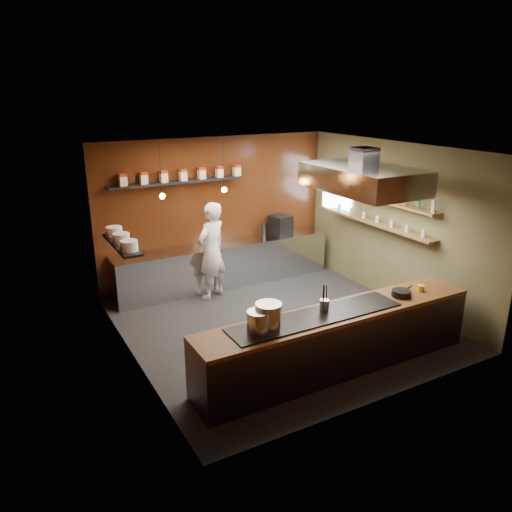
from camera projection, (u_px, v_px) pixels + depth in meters
floor at (279, 325)px, 8.63m from camera, size 5.00×5.00×0.00m
back_wall at (217, 211)px, 10.22m from camera, size 5.00×0.00×5.00m
left_wall at (129, 268)px, 7.00m from camera, size 0.00×5.00×5.00m
right_wall at (395, 223)px, 9.30m from camera, size 0.00×5.00×5.00m
ceiling at (282, 149)px, 7.67m from camera, size 5.00×5.00×0.00m
window_pane at (337, 187)px, 10.56m from camera, size 0.00×1.00×1.00m
prep_counter at (225, 264)px, 10.29m from camera, size 4.60×0.65×0.90m
pass_counter at (338, 340)px, 7.15m from camera, size 4.40×0.72×0.94m
tin_shelf at (176, 182)px, 9.47m from camera, size 2.60×0.26×0.04m
plate_shelf at (122, 244)px, 7.89m from camera, size 0.30×1.40×0.04m
bottle_shelf_upper at (379, 199)px, 9.34m from camera, size 0.26×2.80×0.04m
bottle_shelf_lower at (377, 223)px, 9.49m from camera, size 0.26×2.80×0.04m
extractor_hood at (363, 178)px, 8.10m from camera, size 1.20×2.00×0.72m
pendant_left at (162, 193)px, 8.71m from camera, size 0.10×0.10×0.95m
pendant_right at (224, 187)px, 9.26m from camera, size 0.10×0.10×0.95m
storage_tins at (183, 175)px, 9.50m from camera, size 2.43×0.13×0.22m
plate_stacks at (121, 238)px, 7.86m from camera, size 0.26×1.16×0.16m
bottles at (380, 192)px, 9.30m from camera, size 0.06×2.66×0.24m
wine_glasses at (377, 219)px, 9.46m from camera, size 0.07×2.37×0.13m
stockpot_large at (268, 316)px, 6.43m from camera, size 0.43×0.43×0.34m
stockpot_small at (259, 322)px, 6.32m from camera, size 0.38×0.38×0.29m
utensil_crock at (324, 305)px, 6.93m from camera, size 0.17×0.17×0.17m
frying_pan at (401, 293)px, 7.50m from camera, size 0.46×0.30×0.08m
butter_jar at (421, 288)px, 7.68m from camera, size 0.15×0.15×0.10m
espresso_machine at (281, 225)px, 10.74m from camera, size 0.48×0.47×0.41m
chef at (212, 251)px, 9.51m from camera, size 0.82×0.70×1.89m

